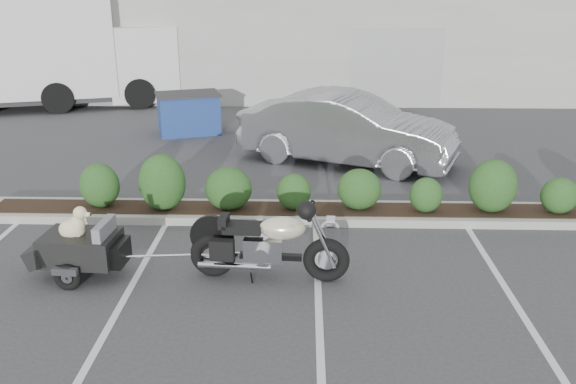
{
  "coord_description": "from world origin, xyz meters",
  "views": [
    {
      "loc": [
        0.99,
        -8.29,
        4.28
      ],
      "look_at": [
        0.71,
        1.47,
        0.75
      ],
      "focal_mm": 38.0,
      "sensor_mm": 36.0,
      "label": 1
    }
  ],
  "objects_px": {
    "motorcycle": "(268,245)",
    "delivery_truck": "(62,54)",
    "dumpster": "(189,113)",
    "pet_trailer": "(80,247)",
    "sedan": "(347,129)"
  },
  "relations": [
    {
      "from": "motorcycle",
      "to": "delivery_truck",
      "type": "xyz_separation_m",
      "value": [
        -7.58,
        12.3,
        1.17
      ]
    },
    {
      "from": "delivery_truck",
      "to": "dumpster",
      "type": "bearing_deg",
      "value": -54.44
    },
    {
      "from": "dumpster",
      "to": "delivery_truck",
      "type": "distance_m",
      "value": 6.18
    },
    {
      "from": "pet_trailer",
      "to": "dumpster",
      "type": "xyz_separation_m",
      "value": [
        0.04,
        8.61,
        0.1
      ]
    },
    {
      "from": "motorcycle",
      "to": "delivery_truck",
      "type": "bearing_deg",
      "value": 125.88
    },
    {
      "from": "sedan",
      "to": "dumpster",
      "type": "height_order",
      "value": "sedan"
    },
    {
      "from": "dumpster",
      "to": "delivery_truck",
      "type": "bearing_deg",
      "value": 124.82
    },
    {
      "from": "motorcycle",
      "to": "dumpster",
      "type": "bearing_deg",
      "value": 111.84
    },
    {
      "from": "sedan",
      "to": "dumpster",
      "type": "xyz_separation_m",
      "value": [
        -4.25,
        2.74,
        -0.25
      ]
    },
    {
      "from": "sedan",
      "to": "delivery_truck",
      "type": "distance_m",
      "value": 11.16
    },
    {
      "from": "pet_trailer",
      "to": "dumpster",
      "type": "bearing_deg",
      "value": 93.95
    },
    {
      "from": "motorcycle",
      "to": "pet_trailer",
      "type": "relative_size",
      "value": 1.25
    },
    {
      "from": "dumpster",
      "to": "delivery_truck",
      "type": "height_order",
      "value": "delivery_truck"
    },
    {
      "from": "pet_trailer",
      "to": "sedan",
      "type": "height_order",
      "value": "sedan"
    },
    {
      "from": "pet_trailer",
      "to": "dumpster",
      "type": "distance_m",
      "value": 8.61
    }
  ]
}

